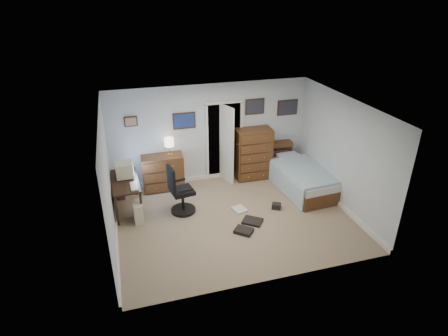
# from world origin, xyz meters

# --- Properties ---
(floor) EXTENTS (5.00, 4.00, 0.02)m
(floor) POSITION_xyz_m (0.00, 0.00, -0.01)
(floor) COLOR gray
(floor) RESTS_ON ground
(computer_desk) EXTENTS (0.64, 1.29, 0.73)m
(computer_desk) POSITION_xyz_m (-2.29, 1.04, 0.56)
(computer_desk) COLOR #321E10
(computer_desk) RESTS_ON floor
(crt_monitor) EXTENTS (0.39, 0.37, 0.35)m
(crt_monitor) POSITION_xyz_m (-2.18, 1.19, 0.91)
(crt_monitor) COLOR beige
(crt_monitor) RESTS_ON computer_desk
(keyboard) EXTENTS (0.16, 0.40, 0.02)m
(keyboard) POSITION_xyz_m (-2.02, 0.69, 0.74)
(keyboard) COLOR beige
(keyboard) RESTS_ON computer_desk
(pc_tower) EXTENTS (0.22, 0.42, 0.44)m
(pc_tower) POSITION_xyz_m (-2.00, 0.49, 0.22)
(pc_tower) COLOR beige
(pc_tower) RESTS_ON floor
(office_chair) EXTENTS (0.63, 0.63, 1.14)m
(office_chair) POSITION_xyz_m (-1.07, 0.57, 0.44)
(office_chair) COLOR black
(office_chair) RESTS_ON floor
(media_stack) EXTENTS (0.15, 0.15, 0.76)m
(media_stack) POSITION_xyz_m (-2.32, 1.53, 0.38)
(media_stack) COLOR maroon
(media_stack) RESTS_ON floor
(low_dresser) EXTENTS (1.02, 0.55, 0.89)m
(low_dresser) POSITION_xyz_m (-1.28, 1.77, 0.44)
(low_dresser) COLOR #58311B
(low_dresser) RESTS_ON floor
(table_lamp) EXTENTS (0.23, 0.23, 0.43)m
(table_lamp) POSITION_xyz_m (-1.08, 1.78, 1.21)
(table_lamp) COLOR gold
(table_lamp) RESTS_ON low_dresser
(doorway) EXTENTS (0.96, 1.12, 2.05)m
(doorway) POSITION_xyz_m (0.35, 2.27, 1.00)
(doorway) COLOR black
(doorway) RESTS_ON floor
(tall_dresser) EXTENTS (0.93, 0.56, 1.34)m
(tall_dresser) POSITION_xyz_m (1.06, 1.75, 0.67)
(tall_dresser) COLOR #58311B
(tall_dresser) RESTS_ON floor
(headboard_bookcase) EXTENTS (0.97, 0.28, 0.86)m
(headboard_bookcase) POSITION_xyz_m (1.70, 1.86, 0.46)
(headboard_bookcase) COLOR #58311B
(headboard_bookcase) RESTS_ON floor
(bed) EXTENTS (1.16, 2.01, 0.64)m
(bed) POSITION_xyz_m (1.99, 0.77, 0.30)
(bed) COLOR #58311B
(bed) RESTS_ON floor
(wall_posters) EXTENTS (4.38, 0.04, 0.60)m
(wall_posters) POSITION_xyz_m (0.57, 1.98, 1.75)
(wall_posters) COLOR #331E11
(wall_posters) RESTS_ON floor
(floor_clutter) EXTENTS (1.36, 1.23, 0.13)m
(floor_clutter) POSITION_xyz_m (0.35, -0.19, 0.04)
(floor_clutter) COLOR black
(floor_clutter) RESTS_ON floor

